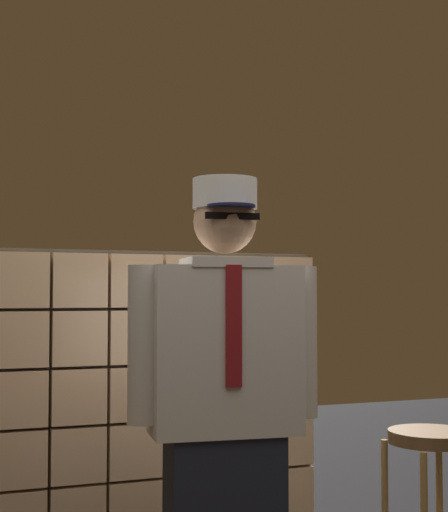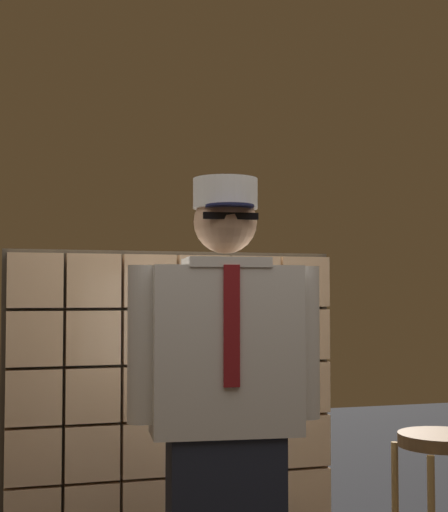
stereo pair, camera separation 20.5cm
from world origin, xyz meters
The scene contains 3 objects.
glass_block_wall centered at (0.00, 1.13, 0.76)m, with size 1.56×0.10×1.56m.
standing_person centered at (-0.02, 0.27, 0.91)m, with size 0.70×0.32×1.75m.
bar_stool centered at (0.87, 0.28, 0.59)m, with size 0.34×0.34×0.80m.
Camera 2 is at (-0.81, -2.35, 1.33)m, focal length 53.81 mm.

